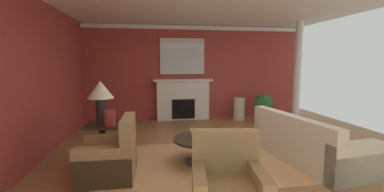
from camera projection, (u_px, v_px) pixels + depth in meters
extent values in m
plane|color=olive|center=(220.00, 156.00, 4.84)|extent=(8.83, 8.83, 0.00)
cube|color=#9E3833|center=(192.00, 73.00, 8.04)|extent=(7.08, 0.12, 2.90)
cube|color=#9E3833|center=(33.00, 80.00, 4.45)|extent=(0.12, 7.39, 2.90)
cube|color=white|center=(192.00, 28.00, 7.79)|extent=(7.08, 0.08, 0.12)
cube|color=tan|center=(202.00, 162.00, 4.52)|extent=(3.42, 2.21, 0.01)
cube|color=white|center=(183.00, 100.00, 7.90)|extent=(1.60, 0.25, 1.20)
cube|color=black|center=(183.00, 108.00, 7.92)|extent=(0.70, 0.26, 0.60)
cube|color=white|center=(183.00, 80.00, 7.79)|extent=(1.80, 0.35, 0.06)
cube|color=silver|center=(182.00, 56.00, 7.84)|extent=(1.36, 0.04, 1.09)
cube|color=beige|center=(307.00, 148.00, 4.60)|extent=(1.20, 2.21, 0.45)
cube|color=beige|center=(291.00, 127.00, 4.44)|extent=(0.50, 2.11, 0.40)
cube|color=beige|center=(354.00, 163.00, 3.68)|extent=(0.92, 0.33, 0.62)
cube|color=beige|center=(275.00, 130.00, 5.49)|extent=(0.92, 0.33, 0.62)
cube|color=#9E7A4C|center=(108.00, 164.00, 3.87)|extent=(0.81, 0.81, 0.44)
cube|color=#9E7A4C|center=(128.00, 133.00, 3.86)|extent=(0.17, 0.80, 0.51)
cube|color=#9E7A4C|center=(111.00, 152.00, 4.19)|extent=(0.80, 0.15, 0.60)
cube|color=#9E7A4C|center=(103.00, 168.00, 3.54)|extent=(0.80, 0.15, 0.60)
cube|color=#9E7A4C|center=(225.00, 150.00, 3.10)|extent=(0.81, 0.27, 0.51)
cylinder|color=#2D2319|center=(202.00, 139.00, 4.46)|extent=(1.00, 1.00, 0.04)
cylinder|color=#2D2319|center=(202.00, 151.00, 4.49)|extent=(0.12, 0.12, 0.41)
cylinder|color=#2D2319|center=(202.00, 162.00, 4.52)|extent=(0.56, 0.56, 0.03)
cube|color=#2D2319|center=(102.00, 125.00, 4.42)|extent=(0.56, 0.56, 0.04)
cube|color=#2D2319|center=(103.00, 145.00, 4.46)|extent=(0.10, 0.10, 0.66)
cube|color=#2D2319|center=(104.00, 162.00, 4.50)|extent=(0.45, 0.45, 0.04)
cylinder|color=black|center=(101.00, 111.00, 4.39)|extent=(0.18, 0.18, 0.45)
cone|color=beige|center=(100.00, 90.00, 4.34)|extent=(0.44, 0.44, 0.30)
cylinder|color=beige|center=(239.00, 109.00, 7.90)|extent=(0.35, 0.35, 0.69)
cylinder|color=#9E3328|center=(110.00, 118.00, 4.30)|extent=(0.19, 0.19, 0.26)
cube|color=navy|center=(205.00, 134.00, 4.58)|extent=(0.23, 0.20, 0.05)
cube|color=tan|center=(211.00, 132.00, 4.55)|extent=(0.27, 0.21, 0.05)
cube|color=tan|center=(197.00, 131.00, 4.46)|extent=(0.23, 0.18, 0.05)
cylinder|color=#A8754C|center=(262.00, 117.00, 7.63)|extent=(0.32, 0.32, 0.30)
sphere|color=#28602D|center=(263.00, 104.00, 7.57)|extent=(0.56, 0.56, 0.56)
cylinder|color=white|center=(297.00, 74.00, 7.28)|extent=(0.20, 0.20, 2.90)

